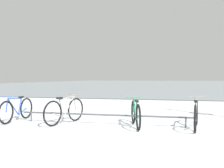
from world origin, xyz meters
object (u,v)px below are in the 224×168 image
bicycle_0 (17,110)px  bicycle_2 (136,114)px  bicycle_1 (65,111)px  bicycle_3 (196,115)px

bicycle_0 → bicycle_2: bicycle_0 is taller
bicycle_1 → bicycle_3: (3.72, 0.09, -0.01)m
bicycle_0 → bicycle_3: bearing=0.8°
bicycle_3 → bicycle_1: bearing=-178.6°
bicycle_3 → bicycle_2: bearing=-175.8°
bicycle_1 → bicycle_0: bearing=179.4°
bicycle_0 → bicycle_3: 5.34m
bicycle_2 → bicycle_3: 1.61m
bicycle_1 → bicycle_2: bicycle_1 is taller
bicycle_1 → bicycle_2: size_ratio=1.00×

